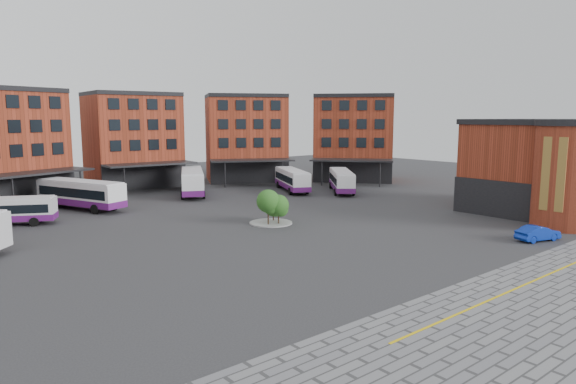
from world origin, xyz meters
TOP-DOWN VIEW (x-y plane):
  - ground at (0.00, 0.00)m, footprint 160.00×160.00m
  - yellow_line at (2.00, -14.00)m, footprint 26.00×0.15m
  - main_building at (-4.77, 38.25)m, footprint 94.14×42.48m
  - east_building at (28.70, -3.06)m, footprint 17.40×15.40m
  - tree_island at (1.99, 11.58)m, footprint 4.40×4.40m
  - bus_b at (-19.40, 28.49)m, footprint 9.97×6.73m
  - bus_c at (-10.27, 32.77)m, footprint 7.08×12.40m
  - bus_d at (5.57, 34.53)m, footprint 8.48×12.40m
  - bus_e at (18.74, 28.43)m, footprint 7.18×11.27m
  - bus_f at (23.61, 23.02)m, footprint 9.01×10.27m
  - blue_car at (15.54, -8.97)m, footprint 4.41×2.59m

SIDE VIEW (x-z plane):
  - ground at x=0.00m, z-range 0.00..0.00m
  - yellow_line at x=2.00m, z-range 0.02..0.04m
  - blue_car at x=15.54m, z-range 0.00..1.37m
  - bus_b at x=-19.40m, z-range 0.12..2.95m
  - bus_f at x=23.61m, z-range 0.13..3.27m
  - bus_e at x=18.74m, z-range 0.13..3.30m
  - bus_c at x=-10.27m, z-range 0.14..3.59m
  - tree_island at x=1.99m, z-range 0.04..3.69m
  - bus_d at x=5.57m, z-range 0.15..3.68m
  - east_building at x=28.70m, z-range -0.01..10.59m
  - main_building at x=-4.77m, z-range -0.07..14.53m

